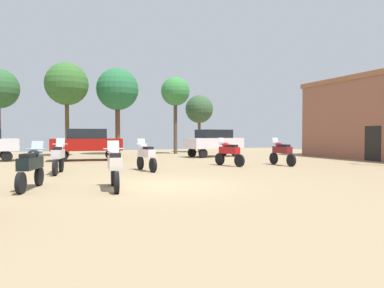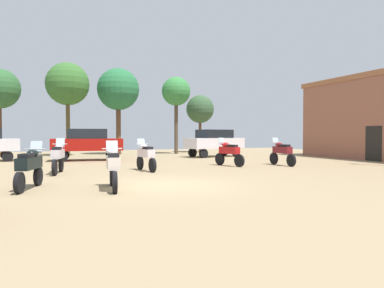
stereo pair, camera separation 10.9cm
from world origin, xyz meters
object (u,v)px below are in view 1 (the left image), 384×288
(tree_1, at_px, (67,84))
(motorcycle_3, at_px, (115,165))
(motorcycle_5, at_px, (58,156))
(tree_4, at_px, (117,90))
(motorcycle_2, at_px, (146,155))
(motorcycle_4, at_px, (282,152))
(car_2, at_px, (87,142))
(tree_5, at_px, (175,92))
(motorcycle_1, at_px, (31,166))
(tree_7, at_px, (199,109))
(car_1, at_px, (214,141))
(motorcycle_9, at_px, (229,152))

(tree_1, bearing_deg, motorcycle_3, -88.24)
(motorcycle_5, distance_m, tree_4, 15.03)
(motorcycle_5, height_order, tree_4, tree_4)
(motorcycle_2, distance_m, motorcycle_4, 7.47)
(motorcycle_5, distance_m, car_2, 7.53)
(motorcycle_4, relative_size, motorcycle_5, 1.02)
(motorcycle_4, relative_size, tree_5, 0.33)
(motorcycle_4, height_order, tree_1, tree_1)
(motorcycle_2, xyz_separation_m, motorcycle_4, (7.47, 0.04, 0.01))
(motorcycle_3, bearing_deg, car_2, 94.20)
(motorcycle_3, bearing_deg, motorcycle_2, 71.21)
(motorcycle_1, bearing_deg, motorcycle_5, 94.19)
(tree_1, height_order, tree_7, tree_1)
(motorcycle_1, height_order, car_1, car_1)
(tree_1, height_order, tree_4, tree_1)
(motorcycle_4, bearing_deg, tree_4, 113.98)
(motorcycle_3, xyz_separation_m, car_1, (9.45, 12.74, 0.45))
(motorcycle_2, bearing_deg, motorcycle_4, -7.35)
(motorcycle_2, height_order, tree_1, tree_1)
(motorcycle_1, height_order, motorcycle_5, motorcycle_5)
(motorcycle_9, distance_m, tree_4, 14.13)
(motorcycle_2, bearing_deg, tree_4, 77.42)
(motorcycle_3, bearing_deg, motorcycle_1, 165.23)
(motorcycle_9, xyz_separation_m, car_2, (-6.52, 6.74, 0.44))
(car_1, xyz_separation_m, tree_1, (-9.99, 5.04, 4.29))
(motorcycle_4, xyz_separation_m, motorcycle_5, (-11.19, 0.20, 0.00))
(tree_5, bearing_deg, motorcycle_2, -114.85)
(car_1, height_order, car_2, same)
(motorcycle_3, xyz_separation_m, car_2, (0.40, 12.39, 0.45))
(tree_7, bearing_deg, motorcycle_5, -131.75)
(car_2, height_order, tree_7, tree_7)
(motorcycle_5, xyz_separation_m, tree_1, (0.93, 12.67, 4.72))
(tree_5, bearing_deg, tree_7, 27.42)
(motorcycle_9, relative_size, car_2, 0.46)
(motorcycle_3, distance_m, motorcycle_4, 10.88)
(car_1, xyz_separation_m, car_2, (-9.05, -0.35, 0.00))
(motorcycle_5, bearing_deg, car_2, 86.59)
(motorcycle_4, relative_size, tree_4, 0.30)
(motorcycle_3, distance_m, car_1, 15.86)
(car_2, distance_m, tree_4, 8.02)
(motorcycle_2, height_order, motorcycle_4, motorcycle_4)
(tree_1, bearing_deg, motorcycle_9, -58.41)
(motorcycle_5, xyz_separation_m, tree_7, (12.48, 13.98, 3.21))
(motorcycle_5, relative_size, car_1, 0.46)
(motorcycle_4, distance_m, tree_7, 14.60)
(motorcycle_3, height_order, tree_4, tree_4)
(motorcycle_3, relative_size, motorcycle_5, 1.05)
(motorcycle_3, xyz_separation_m, tree_7, (11.00, 19.08, 3.22))
(motorcycle_2, height_order, tree_5, tree_5)
(motorcycle_1, distance_m, motorcycle_5, 4.30)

